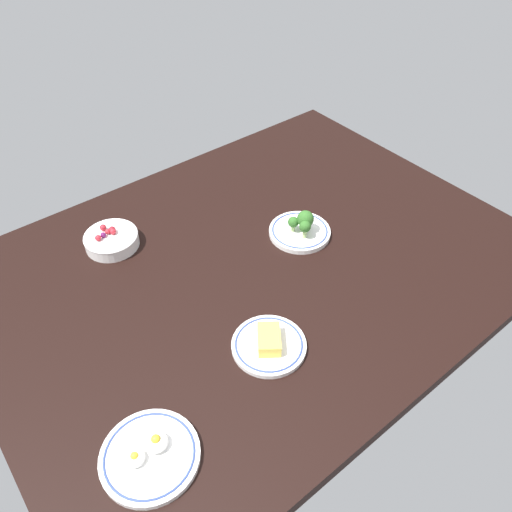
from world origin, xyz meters
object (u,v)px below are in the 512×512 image
object	(u,v)px
bowl_berries	(111,239)
plate_eggs	(150,455)
plate_cheese	(269,344)
plate_broccoli	(301,229)

from	to	relation	value
bowl_berries	plate_eggs	bearing A→B (deg)	69.46
plate_cheese	plate_eggs	distance (cm)	36.87
plate_eggs	bowl_berries	bearing A→B (deg)	-110.54
plate_eggs	plate_cheese	bearing A→B (deg)	-170.42
plate_broccoli	plate_eggs	world-z (taller)	plate_broccoli
plate_cheese	bowl_berries	world-z (taller)	bowl_berries
plate_broccoli	plate_eggs	bearing A→B (deg)	24.73
plate_eggs	plate_broccoli	bearing A→B (deg)	-155.27
plate_cheese	plate_broccoli	xyz separation A→B (cm)	(-34.17, -26.34, 0.83)
bowl_berries	plate_broccoli	xyz separation A→B (cm)	(-46.70, 31.11, -0.13)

